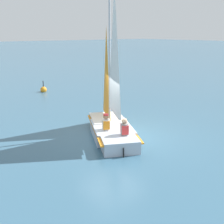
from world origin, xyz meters
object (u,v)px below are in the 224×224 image
sailboat_main (112,118)px  buoy_marker (44,90)px  sailor_crew (124,132)px  sailor_helm (106,127)px

sailboat_main → buoy_marker: 10.70m
sailor_crew → buoy_marker: (11.66, -2.17, -0.45)m
sailor_helm → sailor_crew: 0.92m
sailboat_main → sailor_crew: 1.20m
sailor_helm → sailor_crew: size_ratio=1.00×
sailboat_main → sailor_helm: (-0.24, 0.51, -0.19)m
buoy_marker → sailor_helm: bearing=167.6°
sailboat_main → sailor_helm: sailboat_main is taller
sailor_helm → sailor_crew: (-0.90, -0.20, -0.01)m
sailor_crew → buoy_marker: bearing=16.9°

